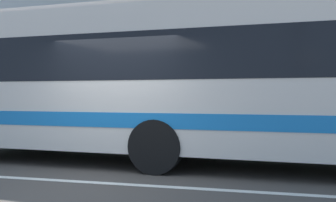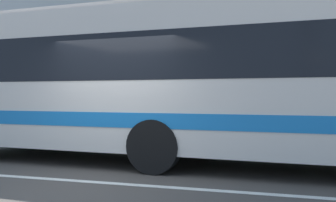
% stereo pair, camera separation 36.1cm
% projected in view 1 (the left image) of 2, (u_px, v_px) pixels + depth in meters
% --- Properties ---
extents(ground_plane, '(160.00, 160.00, 0.00)m').
position_uv_depth(ground_plane, '(91.00, 182.00, 6.87)').
color(ground_plane, '#46413B').
extents(lane_centre_line, '(60.00, 0.16, 0.01)m').
position_uv_depth(lane_centre_line, '(91.00, 182.00, 6.87)').
color(lane_centre_line, silver).
rests_on(lane_centre_line, ground_plane).
extents(hedge_row_far, '(19.07, 1.10, 0.79)m').
position_uv_depth(hedge_row_far, '(102.00, 129.00, 12.76)').
color(hedge_row_far, '#215421').
rests_on(hedge_row_far, ground_plane).
extents(transit_bus, '(12.38, 3.33, 3.26)m').
position_uv_depth(transit_bus, '(211.00, 77.00, 8.45)').
color(transit_bus, beige).
rests_on(transit_bus, ground_plane).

